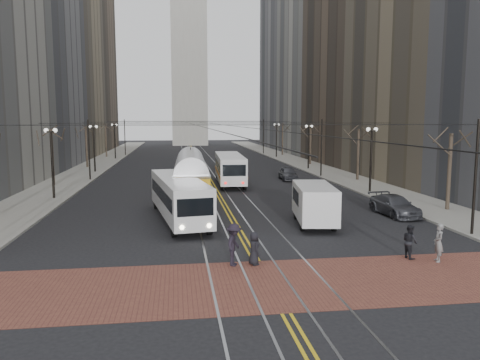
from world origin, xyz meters
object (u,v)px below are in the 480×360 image
object	(u,v)px
transit_bus	(179,199)
streetcar	(191,183)
pedestrian_c	(410,241)
pedestrian_b	(438,243)
rear_bus	(230,169)
pedestrian_d	(234,245)
pedestrian_a	(254,248)
clock_tower	(188,3)
sedan_parked	(395,205)
cargo_van	(314,205)
sedan_grey	(288,173)

from	to	relation	value
transit_bus	streetcar	world-z (taller)	streetcar
pedestrian_c	pedestrian_b	bearing A→B (deg)	-131.06
rear_bus	pedestrian_d	xyz separation A→B (m)	(-2.91, -27.18, -0.51)
pedestrian_a	pedestrian_b	world-z (taller)	pedestrian_b
pedestrian_a	pedestrian_c	size ratio (longest dim) A/B	0.94
rear_bus	pedestrian_c	distance (m)	27.74
clock_tower	pedestrian_d	world-z (taller)	clock_tower
rear_bus	sedan_parked	world-z (taller)	rear_bus
cargo_van	pedestrian_a	world-z (taller)	cargo_van
pedestrian_c	pedestrian_d	size ratio (longest dim) A/B	0.84
transit_bus	pedestrian_a	world-z (taller)	transit_bus
transit_bus	cargo_van	size ratio (longest dim) A/B	1.98
sedan_grey	pedestrian_c	world-z (taller)	pedestrian_c
transit_bus	pedestrian_c	xyz separation A→B (m)	(10.82, -10.08, -0.58)
pedestrian_b	pedestrian_d	xyz separation A→B (m)	(-9.47, 0.69, 0.07)
cargo_van	sedan_grey	xyz separation A→B (m)	(3.60, 21.77, -0.54)
streetcar	pedestrian_d	world-z (taller)	streetcar
streetcar	pedestrian_c	bearing A→B (deg)	-58.32
pedestrian_a	streetcar	bearing A→B (deg)	-6.62
sedan_parked	pedestrian_d	distance (m)	15.69
pedestrian_c	pedestrian_d	distance (m)	8.43
sedan_grey	sedan_parked	bearing A→B (deg)	-78.43
clock_tower	pedestrian_b	bearing A→B (deg)	-85.41
sedan_parked	pedestrian_a	xyz separation A→B (m)	(-11.45, -9.66, 0.08)
pedestrian_a	pedestrian_c	distance (m)	7.51
pedestrian_d	clock_tower	bearing A→B (deg)	20.63
cargo_van	pedestrian_c	size ratio (longest dim) A/B	3.50
pedestrian_a	pedestrian_c	xyz separation A→B (m)	(7.51, 0.00, 0.05)
rear_bus	pedestrian_d	distance (m)	27.34
transit_bus	streetcar	bearing A→B (deg)	72.79
rear_bus	pedestrian_a	distance (m)	27.26
streetcar	sedan_parked	world-z (taller)	streetcar
streetcar	rear_bus	xyz separation A→B (m)	(4.30, 10.37, -0.09)
sedan_parked	pedestrian_b	world-z (taller)	pedestrian_b
pedestrian_a	pedestrian_c	world-z (taller)	pedestrian_c
rear_bus	pedestrian_a	xyz separation A→B (m)	(-2.00, -27.18, -0.72)
clock_tower	pedestrian_a	distance (m)	109.32
pedestrian_b	rear_bus	bearing A→B (deg)	-154.11
transit_bus	pedestrian_c	bearing A→B (deg)	-51.74
transit_bus	pedestrian_a	xyz separation A→B (m)	(3.30, -10.08, -0.63)
pedestrian_b	sedan_parked	bearing A→B (deg)	177.00
pedestrian_c	transit_bus	bearing A→B (deg)	39.73
rear_bus	sedan_parked	distance (m)	19.92
transit_bus	sedan_grey	xyz separation A→B (m)	(11.98, 19.21, -0.68)
streetcar	sedan_parked	bearing A→B (deg)	-26.07
cargo_van	pedestrian_d	bearing A→B (deg)	-120.34
clock_tower	cargo_van	bearing A→B (deg)	-87.09
clock_tower	pedestrian_d	size ratio (longest dim) A/B	34.09
rear_bus	pedestrian_d	world-z (taller)	rear_bus
sedan_parked	transit_bus	bearing A→B (deg)	173.77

